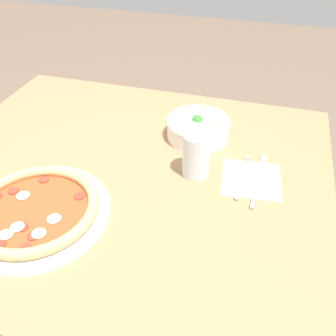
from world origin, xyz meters
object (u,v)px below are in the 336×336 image
object	(u,v)px
fork	(243,177)
knife	(258,182)
bowl	(199,127)
glass	(196,154)
pizza	(35,210)

from	to	relation	value
fork	knife	distance (m)	0.04
bowl	fork	size ratio (longest dim) A/B	1.03
fork	glass	xyz separation A→B (m)	(-0.12, -0.01, 0.06)
bowl	pizza	bearing A→B (deg)	-124.22
pizza	knife	bearing A→B (deg)	28.16
pizza	fork	distance (m)	0.52
pizza	fork	size ratio (longest dim) A/B	1.89
knife	glass	bearing A→B (deg)	94.69
knife	bowl	bearing A→B (deg)	52.39
knife	glass	distance (m)	0.17
glass	fork	bearing A→B (deg)	5.37
fork	knife	size ratio (longest dim) A/B	0.82
bowl	glass	distance (m)	0.18
knife	fork	bearing A→B (deg)	82.53
fork	knife	bearing A→B (deg)	-97.47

